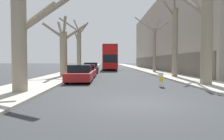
# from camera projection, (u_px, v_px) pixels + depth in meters

# --- Properties ---
(ground_plane) EXTENTS (300.00, 300.00, 0.00)m
(ground_plane) POSITION_uv_depth(u_px,v_px,m) (136.00, 103.00, 8.48)
(ground_plane) COLOR #2B2D30
(sidewalk_left) EXTENTS (3.29, 120.00, 0.12)m
(sidewalk_left) POSITION_uv_depth(u_px,v_px,m) (89.00, 67.00, 58.28)
(sidewalk_left) COLOR #A39E93
(sidewalk_left) RESTS_ON ground
(sidewalk_right) EXTENTS (3.29, 120.00, 0.12)m
(sidewalk_right) POSITION_uv_depth(u_px,v_px,m) (133.00, 67.00, 58.57)
(sidewalk_right) COLOR #A39E93
(sidewalk_right) RESTS_ON ground
(building_facade_right) EXTENTS (10.08, 47.63, 12.33)m
(building_facade_right) POSITION_uv_depth(u_px,v_px,m) (180.00, 37.00, 40.71)
(building_facade_right) COLOR #9E9384
(building_facade_right) RESTS_ON ground
(street_tree_left_0) EXTENTS (3.22, 3.76, 6.41)m
(street_tree_left_0) POSITION_uv_depth(u_px,v_px,m) (23.00, 39.00, 10.96)
(street_tree_left_0) COLOR gray
(street_tree_left_0) RESTS_ON ground
(street_tree_left_1) EXTENTS (4.44, 2.38, 6.08)m
(street_tree_left_1) POSITION_uv_depth(u_px,v_px,m) (64.00, 50.00, 22.33)
(street_tree_left_1) COLOR gray
(street_tree_left_1) RESTS_ON ground
(street_tree_left_2) EXTENTS (4.43, 2.00, 8.32)m
(street_tree_left_2) POSITION_uv_depth(u_px,v_px,m) (78.00, 47.00, 33.97)
(street_tree_left_2) COLOR gray
(street_tree_left_2) RESTS_ON ground
(street_tree_right_0) EXTENTS (2.92, 5.28, 8.62)m
(street_tree_right_0) POSITION_uv_depth(u_px,v_px,m) (207.00, 22.00, 14.32)
(street_tree_right_0) COLOR gray
(street_tree_right_0) RESTS_ON ground
(street_tree_right_1) EXTENTS (2.23, 3.83, 9.15)m
(street_tree_right_1) POSITION_uv_depth(u_px,v_px,m) (175.00, 39.00, 21.59)
(street_tree_right_1) COLOR gray
(street_tree_right_1) RESTS_ON ground
(street_tree_right_2) EXTENTS (4.63, 1.72, 8.07)m
(street_tree_right_2) POSITION_uv_depth(u_px,v_px,m) (154.00, 46.00, 30.96)
(street_tree_right_2) COLOR gray
(street_tree_right_2) RESTS_ON ground
(double_decker_bus) EXTENTS (2.55, 10.32, 4.44)m
(double_decker_bus) POSITION_uv_depth(u_px,v_px,m) (110.00, 56.00, 40.15)
(double_decker_bus) COLOR red
(double_decker_bus) RESTS_ON ground
(parked_car_0) EXTENTS (1.90, 3.95, 1.35)m
(parked_car_0) POSITION_uv_depth(u_px,v_px,m) (80.00, 74.00, 16.94)
(parked_car_0) COLOR maroon
(parked_car_0) RESTS_ON ground
(parked_car_1) EXTENTS (1.89, 4.42, 1.27)m
(parked_car_1) POSITION_uv_depth(u_px,v_px,m) (86.00, 71.00, 22.34)
(parked_car_1) COLOR maroon
(parked_car_1) RESTS_ON ground
(parked_car_2) EXTENTS (1.86, 4.30, 1.45)m
(parked_car_2) POSITION_uv_depth(u_px,v_px,m) (91.00, 68.00, 28.82)
(parked_car_2) COLOR black
(parked_car_2) RESTS_ON ground
(traffic_bollard) EXTENTS (0.30, 0.32, 0.92)m
(traffic_bollard) POSITION_uv_depth(u_px,v_px,m) (161.00, 80.00, 14.00)
(traffic_bollard) COLOR white
(traffic_bollard) RESTS_ON ground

